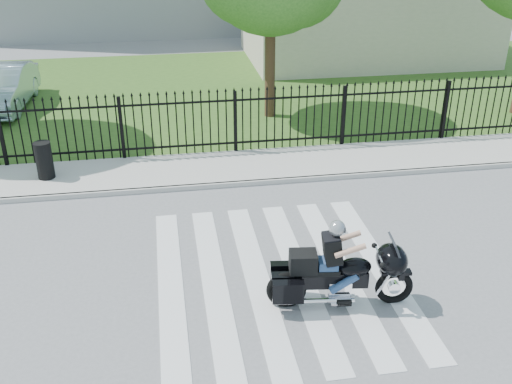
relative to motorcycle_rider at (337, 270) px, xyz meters
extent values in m
plane|color=slate|center=(-0.81, 0.95, -0.69)|extent=(120.00, 120.00, 0.00)
cube|color=#ADAAA3|center=(-0.81, 5.95, -0.63)|extent=(40.00, 2.00, 0.12)
cube|color=#ADAAA3|center=(-0.81, 4.95, -0.63)|extent=(40.00, 0.12, 0.12)
cube|color=#30531C|center=(-0.81, 12.95, -0.68)|extent=(40.00, 12.00, 0.02)
cube|color=black|center=(-0.81, 6.95, -0.34)|extent=(26.00, 0.04, 0.05)
cube|color=black|center=(-0.81, 6.95, 0.86)|extent=(26.00, 0.04, 0.05)
cylinder|color=#382316|center=(0.69, 9.95, 1.39)|extent=(0.32, 0.32, 4.16)
cube|color=beige|center=(6.19, 16.95, 1.06)|extent=(10.00, 6.00, 3.50)
torus|color=black|center=(1.01, -0.12, -0.37)|extent=(0.67, 0.20, 0.66)
torus|color=black|center=(-0.85, 0.10, -0.37)|extent=(0.71, 0.23, 0.70)
cube|color=black|center=(-0.09, 0.01, -0.16)|extent=(1.26, 0.38, 0.29)
ellipsoid|color=black|center=(0.29, -0.04, 0.06)|extent=(0.64, 0.45, 0.32)
cube|color=black|center=(-0.28, 0.03, 0.02)|extent=(0.66, 0.38, 0.10)
cube|color=silver|center=(0.05, -0.01, -0.33)|extent=(0.42, 0.33, 0.29)
ellipsoid|color=black|center=(0.91, -0.11, 0.19)|extent=(0.60, 0.75, 0.52)
cube|color=black|center=(-0.58, 0.07, 0.19)|extent=(0.50, 0.42, 0.35)
cube|color=navy|center=(-0.16, 0.02, 0.13)|extent=(0.36, 0.32, 0.17)
sphere|color=#979A9E|center=(-0.05, 0.01, 0.82)|extent=(0.28, 0.28, 0.28)
imported|color=#9EB5C7|center=(-7.86, 12.19, 0.02)|extent=(1.68, 4.27, 1.38)
cylinder|color=black|center=(-5.67, 5.97, -0.11)|extent=(0.48, 0.48, 0.93)
camera|label=1|loc=(-2.74, -8.16, 5.70)|focal=42.00mm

